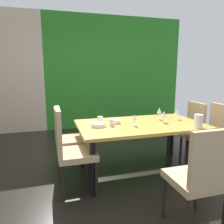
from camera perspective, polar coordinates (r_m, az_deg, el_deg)
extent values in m
cube|color=black|center=(3.09, -2.40, -17.28)|extent=(5.61, 5.69, 0.02)
cube|color=#2A7A24|center=(5.70, 0.93, 10.25)|extent=(3.52, 0.10, 2.77)
cube|color=#B48E3A|center=(3.08, 7.42, -3.38)|extent=(1.73, 1.01, 0.04)
cylinder|color=black|center=(3.35, -7.81, -8.56)|extent=(0.07, 0.07, 0.67)
cylinder|color=black|center=(3.87, 15.33, -6.20)|extent=(0.07, 0.07, 0.67)
cylinder|color=black|center=(2.61, -5.04, -14.29)|extent=(0.07, 0.07, 0.67)
cylinder|color=black|center=(3.25, 22.90, -10.00)|extent=(0.07, 0.07, 0.67)
cube|color=tan|center=(3.81, 18.52, -4.54)|extent=(0.44, 0.44, 0.07)
cube|color=tan|center=(3.88, 21.15, -0.99)|extent=(0.05, 0.42, 0.46)
cylinder|color=black|center=(3.63, 17.50, -9.41)|extent=(0.04, 0.04, 0.44)
cylinder|color=black|center=(3.93, 14.42, -7.68)|extent=(0.04, 0.04, 0.44)
cylinder|color=black|center=(3.85, 22.27, -8.57)|extent=(0.04, 0.04, 0.44)
cylinder|color=black|center=(4.14, 18.99, -7.02)|extent=(0.04, 0.04, 0.44)
cube|color=tan|center=(3.17, -10.39, -7.26)|extent=(0.44, 0.44, 0.07)
cube|color=tan|center=(3.09, -14.23, -3.38)|extent=(0.05, 0.42, 0.47)
cylinder|color=black|center=(3.45, -7.40, -10.07)|extent=(0.04, 0.04, 0.44)
cylinder|color=black|center=(3.10, -6.27, -12.51)|extent=(0.04, 0.04, 0.44)
cylinder|color=black|center=(3.42, -13.81, -10.51)|extent=(0.04, 0.04, 0.44)
cylinder|color=black|center=(3.07, -13.45, -13.05)|extent=(0.04, 0.04, 0.44)
cube|color=tan|center=(2.20, 20.67, -16.18)|extent=(0.44, 0.44, 0.07)
cube|color=tan|center=(1.96, 24.76, -11.62)|extent=(0.42, 0.05, 0.52)
cylinder|color=black|center=(2.37, 13.34, -20.73)|extent=(0.04, 0.04, 0.44)
cylinder|color=black|center=(2.56, 21.19, -18.65)|extent=(0.04, 0.04, 0.44)
cylinder|color=black|center=(2.10, 19.00, -25.52)|extent=(0.04, 0.04, 0.44)
cube|color=tan|center=(2.66, -9.10, -10.81)|extent=(0.44, 0.44, 0.07)
cube|color=tan|center=(2.55, -13.76, -5.26)|extent=(0.05, 0.42, 0.56)
cylinder|color=black|center=(2.96, -5.68, -13.74)|extent=(0.04, 0.04, 0.44)
cylinder|color=black|center=(2.62, -4.05, -17.10)|extent=(0.04, 0.04, 0.44)
cylinder|color=black|center=(2.92, -13.27, -14.33)|extent=(0.04, 0.04, 0.44)
cylinder|color=black|center=(2.58, -12.75, -17.86)|extent=(0.04, 0.04, 0.44)
cube|color=tan|center=(3.40, 23.77, -6.76)|extent=(0.44, 0.44, 0.07)
cube|color=tan|center=(3.47, 26.62, -2.33)|extent=(0.05, 0.42, 0.51)
cylinder|color=black|center=(3.23, 22.98, -12.38)|extent=(0.04, 0.04, 0.44)
cylinder|color=black|center=(3.51, 19.02, -10.25)|extent=(0.04, 0.04, 0.44)
cylinder|color=black|center=(3.73, 23.85, -9.31)|extent=(0.04, 0.04, 0.44)
cylinder|color=silver|center=(3.21, 13.28, -2.57)|extent=(0.06, 0.06, 0.00)
cylinder|color=silver|center=(3.20, 13.31, -1.85)|extent=(0.01, 0.01, 0.08)
cone|color=silver|center=(3.19, 13.37, -0.43)|extent=(0.07, 0.07, 0.08)
cylinder|color=silver|center=(2.96, 5.82, -3.48)|extent=(0.06, 0.06, 0.00)
cylinder|color=silver|center=(2.95, 5.84, -2.75)|extent=(0.01, 0.01, 0.07)
cone|color=silver|center=(2.93, 5.86, -1.33)|extent=(0.07, 0.07, 0.08)
cylinder|color=silver|center=(3.39, 12.16, -1.84)|extent=(0.06, 0.06, 0.00)
cylinder|color=silver|center=(3.38, 12.19, -1.07)|extent=(0.01, 0.01, 0.09)
cone|color=silver|center=(3.36, 12.25, 0.42)|extent=(0.07, 0.07, 0.09)
cylinder|color=silver|center=(3.46, 16.62, -1.80)|extent=(0.06, 0.06, 0.00)
cylinder|color=silver|center=(3.45, 16.66, -1.16)|extent=(0.01, 0.01, 0.08)
cone|color=silver|center=(3.43, 16.73, 0.16)|extent=(0.08, 0.08, 0.09)
cylinder|color=beige|center=(3.06, 0.94, -2.53)|extent=(0.15, 0.15, 0.05)
cylinder|color=white|center=(2.90, -3.56, -3.32)|extent=(0.20, 0.20, 0.05)
cylinder|color=white|center=(2.93, -0.05, -2.71)|extent=(0.07, 0.07, 0.09)
cylinder|color=white|center=(3.14, -3.12, -1.89)|extent=(0.08, 0.08, 0.08)
cylinder|color=white|center=(3.03, 21.66, -2.21)|extent=(0.11, 0.11, 0.17)
cone|color=white|center=(3.05, 22.50, -0.80)|extent=(0.04, 0.04, 0.03)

